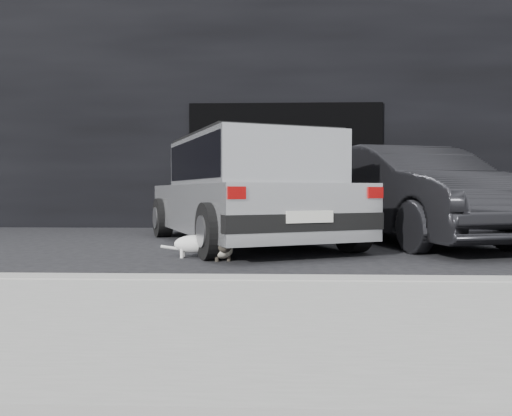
{
  "coord_description": "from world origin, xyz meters",
  "views": [
    {
      "loc": [
        0.76,
        -6.42,
        0.79
      ],
      "look_at": [
        0.57,
        -1.11,
        0.6
      ],
      "focal_mm": 35.0,
      "sensor_mm": 36.0,
      "label": 1
    }
  ],
  "objects_px": {
    "second_car": "(410,194)",
    "cat_white": "(198,243)",
    "cat_siamese": "(221,249)",
    "silver_hatchback": "(246,185)"
  },
  "relations": [
    {
      "from": "cat_white",
      "to": "second_car",
      "type": "bearing_deg",
      "value": 120.55
    },
    {
      "from": "second_car",
      "to": "cat_siamese",
      "type": "height_order",
      "value": "second_car"
    },
    {
      "from": "cat_siamese",
      "to": "cat_white",
      "type": "bearing_deg",
      "value": -51.82
    },
    {
      "from": "cat_siamese",
      "to": "second_car",
      "type": "bearing_deg",
      "value": -158.27
    },
    {
      "from": "second_car",
      "to": "cat_white",
      "type": "distance_m",
      "value": 3.53
    },
    {
      "from": "cat_siamese",
      "to": "cat_white",
      "type": "distance_m",
      "value": 0.37
    },
    {
      "from": "second_car",
      "to": "cat_siamese",
      "type": "bearing_deg",
      "value": -158.16
    },
    {
      "from": "cat_white",
      "to": "cat_siamese",
      "type": "bearing_deg",
      "value": 52.81
    },
    {
      "from": "second_car",
      "to": "cat_siamese",
      "type": "distance_m",
      "value": 3.42
    },
    {
      "from": "cat_white",
      "to": "silver_hatchback",
      "type": "bearing_deg",
      "value": 160.43
    }
  ]
}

